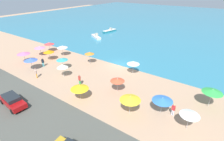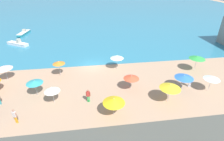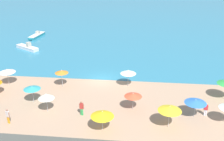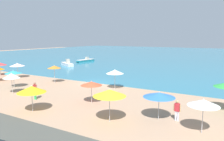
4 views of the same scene
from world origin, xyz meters
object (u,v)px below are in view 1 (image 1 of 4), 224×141
at_px(beach_umbrella_9, 163,99).
at_px(beach_umbrella_12, 62,59).
at_px(parked_car_2, 12,101).
at_px(beach_umbrella_3, 130,98).
at_px(beach_umbrella_15, 80,87).
at_px(beach_umbrella_10, 213,91).
at_px(bather_0, 36,72).
at_px(bather_3, 173,109).
at_px(beach_umbrella_0, 49,51).
at_px(skiff_offshore, 110,31).
at_px(beach_umbrella_4, 190,114).
at_px(beach_umbrella_7, 62,66).
at_px(beach_umbrella_13, 31,59).
at_px(beach_umbrella_14, 49,43).
at_px(beach_umbrella_1, 89,53).
at_px(beach_umbrella_2, 23,53).
at_px(beach_umbrella_5, 62,47).
at_px(beach_umbrella_11, 133,63).
at_px(bather_1, 80,79).
at_px(skiff_nearshore, 96,37).
at_px(bather_2, 43,62).
at_px(beach_umbrella_6, 117,80).
at_px(beach_umbrella_8, 40,47).

distance_m(beach_umbrella_9, beach_umbrella_12, 19.17).
bearing_deg(parked_car_2, beach_umbrella_3, 29.57).
bearing_deg(beach_umbrella_15, beach_umbrella_10, 29.75).
distance_m(bather_0, bather_3, 21.77).
height_order(beach_umbrella_0, bather_3, beach_umbrella_0).
bearing_deg(skiff_offshore, beach_umbrella_4, -43.10).
bearing_deg(beach_umbrella_7, beach_umbrella_13, -168.08).
relative_size(beach_umbrella_15, skiff_offshore, 0.43).
distance_m(beach_umbrella_7, beach_umbrella_15, 7.45).
bearing_deg(beach_umbrella_14, beach_umbrella_1, 0.07).
bearing_deg(beach_umbrella_2, beach_umbrella_5, 64.48).
relative_size(beach_umbrella_0, beach_umbrella_11, 0.91).
bearing_deg(skiff_offshore, beach_umbrella_9, -45.27).
relative_size(bather_1, skiff_nearshore, 0.34).
xyz_separation_m(bather_2, skiff_offshore, (-5.61, 29.06, -0.59)).
height_order(beach_umbrella_15, bather_2, beach_umbrella_15).
bearing_deg(beach_umbrella_15, beach_umbrella_3, 10.85).
bearing_deg(beach_umbrella_4, beach_umbrella_3, -167.60).
relative_size(beach_umbrella_3, bather_2, 1.48).
distance_m(beach_umbrella_10, bather_1, 18.04).
bearing_deg(beach_umbrella_12, beach_umbrella_7, -39.31).
xyz_separation_m(beach_umbrella_6, beach_umbrella_8, (-21.54, 2.25, -0.00)).
relative_size(beach_umbrella_0, beach_umbrella_12, 1.00).
xyz_separation_m(beach_umbrella_3, bather_2, (-20.09, 2.24, -1.26)).
bearing_deg(beach_umbrella_9, beach_umbrella_13, -174.90).
bearing_deg(skiff_offshore, beach_umbrella_0, -81.40).
height_order(beach_umbrella_8, beach_umbrella_13, beach_umbrella_13).
bearing_deg(beach_umbrella_14, skiff_nearshore, 84.43).
height_order(beach_umbrella_0, bather_0, beach_umbrella_0).
height_order(beach_umbrella_12, skiff_offshore, beach_umbrella_12).
xyz_separation_m(beach_umbrella_0, bather_3, (26.03, -2.24, -1.01)).
bearing_deg(bather_2, beach_umbrella_6, 3.21).
relative_size(beach_umbrella_10, bather_1, 1.49).
relative_size(beach_umbrella_3, parked_car_2, 0.56).
bearing_deg(bather_3, beach_umbrella_12, 177.36).
distance_m(beach_umbrella_0, beach_umbrella_13, 4.87).
relative_size(beach_umbrella_10, skiff_nearshore, 0.51).
relative_size(beach_umbrella_6, bather_3, 1.35).
distance_m(beach_umbrella_8, skiff_nearshore, 17.69).
height_order(beach_umbrella_2, beach_umbrella_3, beach_umbrella_3).
distance_m(bather_0, bather_2, 4.50).
height_order(beach_umbrella_3, parked_car_2, beach_umbrella_3).
bearing_deg(bather_1, beach_umbrella_11, 58.97).
xyz_separation_m(bather_1, skiff_offshore, (-16.12, 29.98, -0.62)).
bearing_deg(skiff_offshore, beach_umbrella_6, -52.22).
distance_m(beach_umbrella_0, bather_0, 7.66).
bearing_deg(beach_umbrella_11, beach_umbrella_10, -11.05).
height_order(beach_umbrella_3, beach_umbrella_9, beach_umbrella_3).
relative_size(beach_umbrella_3, beach_umbrella_10, 0.97).
height_order(beach_umbrella_10, bather_3, beach_umbrella_10).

